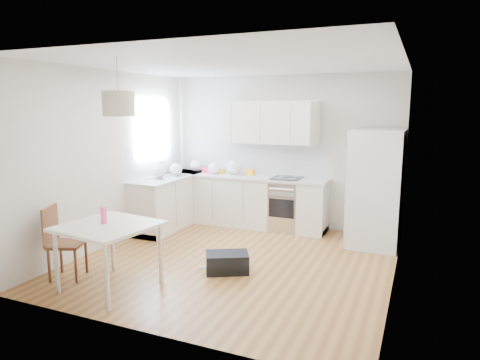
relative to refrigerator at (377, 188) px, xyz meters
The scene contains 29 objects.
floor 2.49m from the refrigerator, 138.11° to the right, with size 4.20×4.20×0.00m, color brown.
ceiling 2.93m from the refrigerator, 138.11° to the right, with size 4.20×4.20×0.00m, color white.
wall_back 1.87m from the refrigerator, 162.35° to the left, with size 4.20×4.20×0.00m, color beige.
wall_left 4.15m from the refrigerator, 157.96° to the right, with size 4.20×4.20×0.00m, color beige.
wall_right 1.66m from the refrigerator, 76.51° to the right, with size 4.20×4.20×0.00m, color beige.
window_glassblock 3.93m from the refrigerator, behind, with size 0.02×1.00×1.00m, color #BFE0F9.
cabinets_back 2.39m from the refrigerator, behind, with size 3.00×0.60×0.88m, color silver.
cabinets_left 3.58m from the refrigerator, behind, with size 0.60×1.80×0.88m, color silver.
counter_back 2.34m from the refrigerator, behind, with size 3.02×0.64×0.04m, color #B2B5B8.
counter_left 3.55m from the refrigerator, behind, with size 0.64×1.82×0.04m, color #B2B5B8.
backsplash_back 2.41m from the refrigerator, 166.85° to the left, with size 3.00×0.01×0.58m, color white.
backsplash_left 3.85m from the refrigerator, behind, with size 0.01×1.80×0.58m, color white.
upper_cabinets 2.15m from the refrigerator, 168.27° to the left, with size 1.70×0.32×0.75m, color silver.
range_oven 1.62m from the refrigerator, behind, with size 0.50×0.61×0.88m, color silver, non-canonical shape.
sink 3.55m from the refrigerator, behind, with size 0.50×0.80×0.16m, color silver, non-canonical shape.
refrigerator is the anchor object (origin of this frame).
dining_table 4.03m from the refrigerator, 132.65° to the right, with size 1.12×1.12×0.79m.
dining_chair 4.52m from the refrigerator, 139.73° to the right, with size 0.39×0.39×0.93m, color #4B2816, non-canonical shape.
drink_bottle 4.06m from the refrigerator, 133.64° to the right, with size 0.07×0.07×0.24m, color #F74481.
gym_bag 2.67m from the refrigerator, 130.51° to the right, with size 0.55×0.36×0.25m, color black.
pendant_lamp 4.04m from the refrigerator, 132.58° to the right, with size 0.36×0.36×0.28m, color beige.
grocery_bag_a 3.40m from the refrigerator, behind, with size 0.24×0.20×0.22m, color white.
grocery_bag_b 2.92m from the refrigerator, behind, with size 0.24×0.21×0.22m, color white.
grocery_bag_c 2.57m from the refrigerator, behind, with size 0.28×0.24×0.25m, color white.
grocery_bag_d 3.51m from the refrigerator, behind, with size 0.23×0.20×0.21m, color white.
grocery_bag_e 3.65m from the refrigerator, behind, with size 0.23×0.20×0.21m, color white.
snack_orange 2.26m from the refrigerator, behind, with size 0.16×0.10×0.11m, color orange.
snack_yellow 2.83m from the refrigerator, behind, with size 0.15×0.09×0.10m, color yellow.
snack_red 3.13m from the refrigerator, behind, with size 0.15×0.09×0.10m, color #CB1942.
Camera 1 is at (2.33, -5.25, 2.14)m, focal length 32.00 mm.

